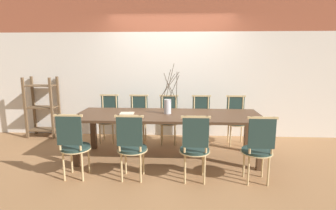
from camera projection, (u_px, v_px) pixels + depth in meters
The scene contains 15 objects.
ground_plane at pixel (168, 158), 4.32m from camera, with size 16.00×16.00×0.00m, color #9E7047.
wall_rear at pixel (172, 59), 5.34m from camera, with size 12.00×0.06×3.20m.
dining_table at pixel (168, 119), 4.20m from camera, with size 2.95×0.99×0.74m.
chair_near_leftend at pixel (74, 144), 3.51m from camera, with size 0.41×0.41×0.92m.
chair_near_left at pixel (132, 145), 3.47m from camera, with size 0.41×0.41×0.92m.
chair_near_center at pixel (195, 146), 3.42m from camera, with size 0.41×0.41×0.92m.
chair_near_right at pixel (258, 147), 3.38m from camera, with size 0.41×0.41×0.92m.
chair_far_leftend at pixel (108, 117), 5.09m from camera, with size 0.41×0.41×0.92m.
chair_far_left at pixel (138, 118), 5.06m from camera, with size 0.41×0.41×0.92m.
chair_far_center at pixel (169, 118), 5.03m from camera, with size 0.41×0.41×0.92m.
chair_far_right at pixel (201, 118), 4.99m from camera, with size 0.41×0.41×0.92m.
chair_far_rightend at pixel (236, 119), 4.96m from camera, with size 0.41×0.41×0.92m.
vase_centerpiece at pixel (168, 105), 4.21m from camera, with size 0.33×0.34×0.81m.
book_stack at pixel (127, 113), 4.21m from camera, with size 0.23×0.21×0.01m.
shelving_rack at pixel (42, 107), 5.41m from camera, with size 0.60×0.36×1.24m.
Camera 1 is at (0.22, -4.09, 1.63)m, focal length 28.00 mm.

